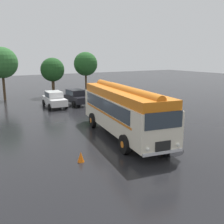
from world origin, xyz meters
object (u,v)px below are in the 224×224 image
traffic_cone (81,157)px  car_mid_left (76,97)px  vintage_bus (123,109)px  car_near_left (54,99)px

traffic_cone → car_mid_left: bearing=67.5°
vintage_bus → traffic_cone: 5.38m
car_near_left → car_mid_left: same height
car_mid_left → traffic_cone: (-6.32, -15.26, -0.57)m
car_near_left → car_mid_left: size_ratio=1.02×
vintage_bus → car_mid_left: vintage_bus is taller
vintage_bus → car_near_left: vintage_bus is taller
vintage_bus → traffic_cone: size_ratio=18.83×
car_mid_left → traffic_cone: bearing=-112.5°
car_near_left → traffic_cone: size_ratio=7.83×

